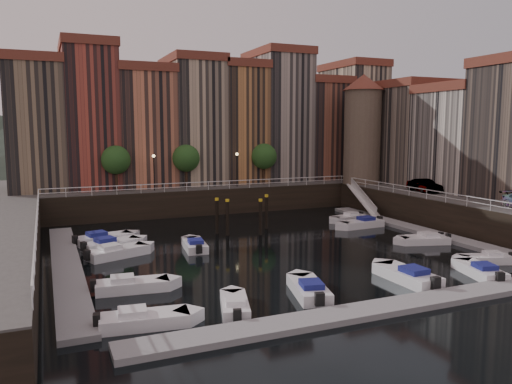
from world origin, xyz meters
name	(u,v)px	position (x,y,z in m)	size (l,w,h in m)	color
ground	(265,245)	(0.00, 0.00, 0.00)	(200.00, 200.00, 0.00)	black
quay_far	(186,193)	(0.00, 26.00, 1.50)	(80.00, 20.00, 3.00)	black
dock_left	(67,266)	(-16.20, -1.00, 0.17)	(2.00, 28.00, 0.35)	gray
dock_right	(420,230)	(16.20, -1.00, 0.17)	(2.00, 28.00, 0.35)	gray
dock_near	(388,307)	(0.00, -17.00, 0.17)	(30.00, 2.00, 0.35)	gray
mountains	(115,136)	(1.72, 110.00, 7.92)	(145.00, 100.00, 18.00)	#2D382D
far_terrace	(215,121)	(3.31, 23.50, 10.95)	(48.70, 10.30, 17.50)	#7E6A50
right_terrace	(467,133)	(26.50, 3.80, 9.56)	(9.30, 24.30, 14.00)	#79695B
corner_tower	(363,127)	(20.00, 14.50, 10.19)	(5.20, 5.20, 13.80)	#6B5B4C
promenade_trees	(192,158)	(-1.33, 18.20, 6.58)	(21.20, 3.20, 5.20)	black
street_lamps	(197,165)	(-1.00, 17.20, 5.90)	(10.36, 0.36, 4.18)	black
railings	(244,195)	(0.00, 4.88, 3.79)	(36.08, 34.04, 0.52)	white
gangway	(362,198)	(17.10, 10.00, 1.92)	(2.78, 8.32, 3.73)	white
mooring_pilings	(243,216)	(0.12, 5.38, 1.65)	(5.74, 2.94, 3.78)	black
boat_left_0	(142,320)	(-13.09, -13.98, 0.37)	(4.86, 2.27, 1.09)	white
boat_left_1	(131,285)	(-12.73, -8.02, 0.37)	(4.82, 2.20, 1.09)	white
boat_left_2	(116,252)	(-12.45, 0.81, 0.40)	(5.23, 3.44, 1.18)	white
boat_left_3	(111,245)	(-12.49, 3.70, 0.39)	(5.14, 3.22, 1.15)	white
boat_left_4	(103,239)	(-12.90, 6.21, 0.40)	(5.31, 3.03, 1.19)	white
boat_right_0	(487,259)	(13.08, -11.88, 0.32)	(4.15, 2.70, 0.94)	white
boat_right_1	(426,240)	(13.25, -5.09, 0.34)	(4.52, 2.75, 1.01)	white
boat_right_2	(422,239)	(13.38, -4.47, 0.32)	(4.24, 2.02, 0.95)	white
boat_right_3	(362,223)	(12.39, 3.27, 0.39)	(5.05, 2.14, 1.14)	white
boat_right_4	(348,218)	(13.10, 6.84, 0.33)	(4.42, 2.44, 0.99)	white
boat_near_0	(235,305)	(-7.93, -13.70, 0.32)	(2.51, 4.17, 0.94)	white
boat_near_1	(309,289)	(-2.89, -13.11, 0.38)	(2.87, 5.04, 1.13)	white
boat_near_2	(408,276)	(4.48, -13.26, 0.41)	(2.00, 5.29, 1.21)	white
boat_near_3	(480,271)	(9.92, -14.15, 0.36)	(2.80, 4.82, 1.08)	white
car_a	(421,186)	(21.34, 4.93, 3.71)	(1.67, 4.14, 1.41)	gray
car_b	(425,186)	(21.25, 4.22, 3.71)	(1.50, 4.29, 1.41)	gray
boat_extra_145	(195,245)	(-6.05, 0.84, 0.35)	(2.14, 4.65, 1.05)	white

